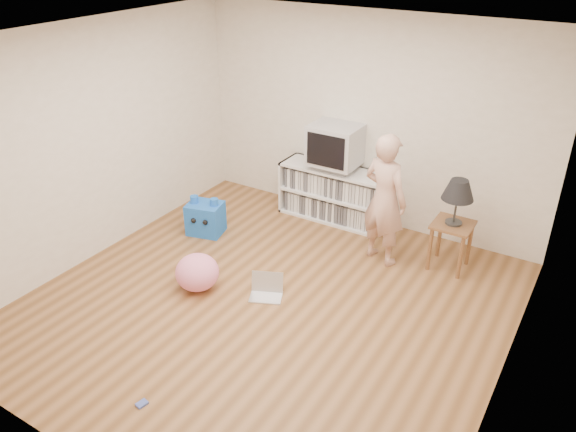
# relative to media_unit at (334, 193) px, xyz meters

# --- Properties ---
(ground) EXTENTS (4.50, 4.50, 0.00)m
(ground) POSITION_rel_media_unit_xyz_m (0.31, -2.04, -0.35)
(ground) COLOR brown
(ground) RESTS_ON ground
(walls) EXTENTS (4.52, 4.52, 2.60)m
(walls) POSITION_rel_media_unit_xyz_m (0.31, -2.04, 0.95)
(walls) COLOR beige
(walls) RESTS_ON ground
(ceiling) EXTENTS (4.50, 4.50, 0.01)m
(ceiling) POSITION_rel_media_unit_xyz_m (0.31, -2.04, 2.25)
(ceiling) COLOR white
(ceiling) RESTS_ON walls
(media_unit) EXTENTS (1.40, 0.45, 0.70)m
(media_unit) POSITION_rel_media_unit_xyz_m (0.00, 0.00, 0.00)
(media_unit) COLOR white
(media_unit) RESTS_ON ground
(dvd_deck) EXTENTS (0.45, 0.35, 0.07)m
(dvd_deck) POSITION_rel_media_unit_xyz_m (0.00, -0.02, 0.39)
(dvd_deck) COLOR gray
(dvd_deck) RESTS_ON media_unit
(crt_tv) EXTENTS (0.60, 0.53, 0.50)m
(crt_tv) POSITION_rel_media_unit_xyz_m (0.00, -0.02, 0.67)
(crt_tv) COLOR #B3B3B8
(crt_tv) RESTS_ON dvd_deck
(side_table) EXTENTS (0.42, 0.42, 0.55)m
(side_table) POSITION_rel_media_unit_xyz_m (1.64, -0.39, 0.07)
(side_table) COLOR brown
(side_table) RESTS_ON ground
(table_lamp) EXTENTS (0.34, 0.34, 0.52)m
(table_lamp) POSITION_rel_media_unit_xyz_m (1.64, -0.39, 0.59)
(table_lamp) COLOR #333333
(table_lamp) RESTS_ON side_table
(person) EXTENTS (0.63, 0.50, 1.51)m
(person) POSITION_rel_media_unit_xyz_m (0.93, -0.63, 0.41)
(person) COLOR #D5A591
(person) RESTS_ON ground
(laptop) EXTENTS (0.41, 0.38, 0.23)m
(laptop) POSITION_rel_media_unit_xyz_m (0.21, -1.90, -0.29)
(laptop) COLOR silver
(laptop) RESTS_ON ground
(playing_cards) EXTENTS (0.08, 0.10, 0.02)m
(playing_cards) POSITION_rel_media_unit_xyz_m (0.18, -3.68, -0.34)
(playing_cards) COLOR #495EC4
(playing_cards) RESTS_ON ground
(plush_blue) EXTENTS (0.49, 0.43, 0.48)m
(plush_blue) POSITION_rel_media_unit_xyz_m (-1.17, -1.19, -0.14)
(plush_blue) COLOR blue
(plush_blue) RESTS_ON ground
(plush_pink) EXTENTS (0.55, 0.55, 0.39)m
(plush_pink) POSITION_rel_media_unit_xyz_m (-0.48, -2.18, -0.16)
(plush_pink) COLOR pink
(plush_pink) RESTS_ON ground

